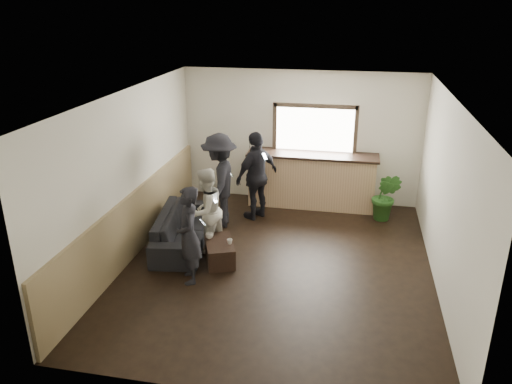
% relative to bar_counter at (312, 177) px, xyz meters
% --- Properties ---
extents(ground, '(5.00, 6.00, 0.01)m').
position_rel_bar_counter_xyz_m(ground, '(-0.30, -2.70, -0.64)').
color(ground, black).
extents(room_shell, '(5.01, 6.01, 2.80)m').
position_rel_bar_counter_xyz_m(room_shell, '(-1.04, -2.70, 0.83)').
color(room_shell, silver).
rests_on(room_shell, ground).
extents(bar_counter, '(2.70, 0.68, 2.13)m').
position_rel_bar_counter_xyz_m(bar_counter, '(0.00, 0.00, 0.00)').
color(bar_counter, tan).
rests_on(bar_counter, ground).
extents(sofa, '(1.12, 2.18, 0.61)m').
position_rel_bar_counter_xyz_m(sofa, '(-2.08, -2.25, -0.34)').
color(sofa, black).
rests_on(sofa, ground).
extents(coffee_table, '(0.70, 0.90, 0.35)m').
position_rel_bar_counter_xyz_m(coffee_table, '(-1.27, -2.75, -0.46)').
color(coffee_table, black).
rests_on(coffee_table, ground).
extents(cup_a, '(0.17, 0.17, 0.10)m').
position_rel_bar_counter_xyz_m(cup_a, '(-1.47, -2.67, -0.24)').
color(cup_a, silver).
rests_on(cup_a, coffee_table).
extents(cup_b, '(0.10, 0.10, 0.08)m').
position_rel_bar_counter_xyz_m(cup_b, '(-1.08, -2.80, -0.24)').
color(cup_b, silver).
rests_on(cup_b, coffee_table).
extents(potted_plant, '(0.68, 0.62, 1.00)m').
position_rel_bar_counter_xyz_m(potted_plant, '(1.51, -0.50, -0.14)').
color(potted_plant, '#2D6623').
rests_on(potted_plant, ground).
extents(person_a, '(0.56, 0.67, 1.55)m').
position_rel_bar_counter_xyz_m(person_a, '(-1.55, -3.44, 0.13)').
color(person_a, black).
rests_on(person_a, ground).
extents(person_b, '(0.83, 0.91, 1.50)m').
position_rel_bar_counter_xyz_m(person_b, '(-1.59, -2.43, 0.11)').
color(person_b, beige).
rests_on(person_b, ground).
extents(person_c, '(0.79, 1.24, 1.82)m').
position_rel_bar_counter_xyz_m(person_c, '(-1.63, -1.35, 0.27)').
color(person_c, black).
rests_on(person_c, ground).
extents(person_d, '(0.96, 1.10, 1.77)m').
position_rel_bar_counter_xyz_m(person_d, '(-1.01, -0.85, 0.24)').
color(person_d, black).
rests_on(person_d, ground).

